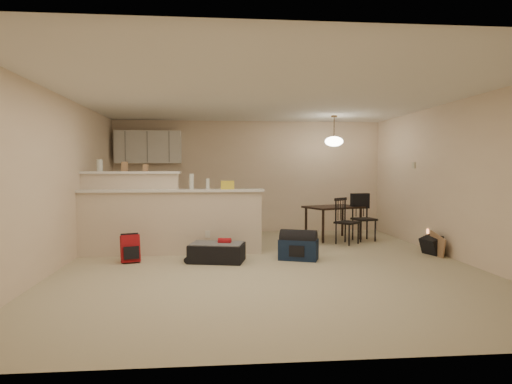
{
  "coord_description": "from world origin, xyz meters",
  "views": [
    {
      "loc": [
        -0.81,
        -6.78,
        1.44
      ],
      "look_at": [
        -0.1,
        0.7,
        1.05
      ],
      "focal_mm": 32.0,
      "sensor_mm": 36.0,
      "label": 1
    }
  ],
  "objects": [
    {
      "name": "room",
      "position": [
        0.0,
        0.0,
        1.25
      ],
      "size": [
        7.0,
        7.02,
        2.5
      ],
      "color": "#C0B594",
      "rests_on": "ground"
    },
    {
      "name": "upper_cabinets",
      "position": [
        -2.2,
        3.32,
        1.9
      ],
      "size": [
        1.4,
        0.34,
        0.7
      ],
      "primitive_type": "cube",
      "color": "white",
      "rests_on": "room"
    },
    {
      "name": "bottle_a",
      "position": [
        -1.16,
        0.9,
        1.22
      ],
      "size": [
        0.07,
        0.07,
        0.26
      ],
      "primitive_type": "cylinder",
      "color": "silver",
      "rests_on": "breakfast_bar"
    },
    {
      "name": "red_backpack",
      "position": [
        -2.08,
        0.31,
        0.21
      ],
      "size": [
        0.32,
        0.25,
        0.42
      ],
      "primitive_type": "cube",
      "rotation": [
        0.0,
        0.0,
        0.31
      ],
      "color": "#A31218",
      "rests_on": "ground"
    },
    {
      "name": "dining_chair_far",
      "position": [
        2.18,
        1.99,
        0.46
      ],
      "size": [
        0.47,
        0.46,
        0.92
      ],
      "primitive_type": null,
      "rotation": [
        0.0,
        0.0,
        0.21
      ],
      "color": "black",
      "rests_on": "ground"
    },
    {
      "name": "dining_table",
      "position": [
        1.62,
        2.22,
        0.59
      ],
      "size": [
        1.27,
        1.08,
        0.67
      ],
      "rotation": [
        0.0,
        0.0,
        0.4
      ],
      "color": "black",
      "rests_on": "ground"
    },
    {
      "name": "small_box",
      "position": [
        -1.95,
        1.12,
        1.45
      ],
      "size": [
        0.08,
        0.06,
        0.12
      ],
      "primitive_type": "cube",
      "color": "#A07752",
      "rests_on": "breakfast_bar"
    },
    {
      "name": "pendant_lamp",
      "position": [
        1.62,
        2.22,
        1.99
      ],
      "size": [
        0.36,
        0.36,
        0.62
      ],
      "color": "brown",
      "rests_on": "room"
    },
    {
      "name": "cardboard_sheet",
      "position": [
        2.85,
        0.34,
        0.18
      ],
      "size": [
        0.04,
        0.47,
        0.36
      ],
      "primitive_type": "cube",
      "rotation": [
        0.0,
        0.0,
        1.61
      ],
      "color": "#A07752",
      "rests_on": "ground"
    },
    {
      "name": "dining_chair_near",
      "position": [
        1.73,
        1.64,
        0.44
      ],
      "size": [
        0.53,
        0.53,
        0.88
      ],
      "primitive_type": null,
      "rotation": [
        0.0,
        0.0,
        0.7
      ],
      "color": "black",
      "rests_on": "ground"
    },
    {
      "name": "kitchen_counter",
      "position": [
        -2.0,
        3.19,
        0.45
      ],
      "size": [
        1.8,
        0.6,
        0.9
      ],
      "primitive_type": "cube",
      "color": "white",
      "rests_on": "ground"
    },
    {
      "name": "cereal_box",
      "position": [
        -2.29,
        1.12,
        1.47
      ],
      "size": [
        0.1,
        0.07,
        0.16
      ],
      "primitive_type": "cube",
      "color": "#A07752",
      "rests_on": "breakfast_bar"
    },
    {
      "name": "bag_lump",
      "position": [
        -0.57,
        0.9,
        1.16
      ],
      "size": [
        0.22,
        0.18,
        0.14
      ],
      "primitive_type": "cube",
      "color": "#A07752",
      "rests_on": "breakfast_bar"
    },
    {
      "name": "breakfast_bar",
      "position": [
        -1.76,
        0.98,
        0.61
      ],
      "size": [
        3.08,
        0.58,
        1.39
      ],
      "color": "beige",
      "rests_on": "ground"
    },
    {
      "name": "thermostat",
      "position": [
        2.98,
        1.55,
        1.5
      ],
      "size": [
        0.02,
        0.12,
        0.12
      ],
      "primitive_type": "cube",
      "color": "beige",
      "rests_on": "room"
    },
    {
      "name": "jar",
      "position": [
        -2.71,
        1.12,
        1.49
      ],
      "size": [
        0.1,
        0.1,
        0.2
      ],
      "primitive_type": "cylinder",
      "color": "silver",
      "rests_on": "breakfast_bar"
    },
    {
      "name": "suitcase",
      "position": [
        -0.75,
        0.22,
        0.14
      ],
      "size": [
        0.91,
        0.7,
        0.28
      ],
      "primitive_type": "cube",
      "rotation": [
        0.0,
        0.0,
        -0.22
      ],
      "color": "black",
      "rests_on": "ground"
    },
    {
      "name": "bottle_b",
      "position": [
        -0.89,
        0.9,
        1.18
      ],
      "size": [
        0.06,
        0.06,
        0.18
      ],
      "primitive_type": "cylinder",
      "color": "silver",
      "rests_on": "breakfast_bar"
    },
    {
      "name": "navy_duffel",
      "position": [
        0.53,
        0.25,
        0.16
      ],
      "size": [
        0.67,
        0.51,
        0.33
      ],
      "primitive_type": "cube",
      "rotation": [
        0.0,
        0.0,
        -0.35
      ],
      "color": "#13223D",
      "rests_on": "ground"
    },
    {
      "name": "black_daypack",
      "position": [
        2.85,
        0.47,
        0.15
      ],
      "size": [
        0.32,
        0.39,
        0.3
      ],
      "primitive_type": "cube",
      "rotation": [
        0.0,
        0.0,
        1.86
      ],
      "color": "black",
      "rests_on": "ground"
    }
  ]
}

